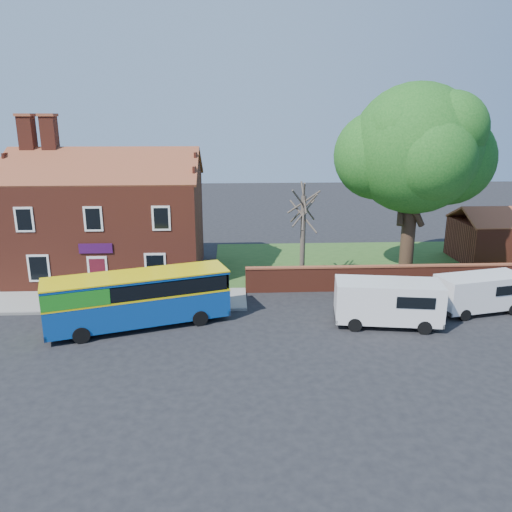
{
  "coord_description": "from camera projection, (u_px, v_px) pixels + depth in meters",
  "views": [
    {
      "loc": [
        1.19,
        -21.99,
        10.4
      ],
      "look_at": [
        2.54,
        5.0,
        2.87
      ],
      "focal_mm": 35.0,
      "sensor_mm": 36.0,
      "label": 1
    }
  ],
  "objects": [
    {
      "name": "outbuilding",
      "position": [
        512.0,
        240.0,
        37.03
      ],
      "size": [
        8.2,
        5.06,
        4.17
      ],
      "color": "maroon",
      "rests_on": "ground"
    },
    {
      "name": "van_far",
      "position": [
        480.0,
        292.0,
        27.37
      ],
      "size": [
        5.07,
        2.89,
        2.1
      ],
      "rotation": [
        0.0,
        0.0,
        0.22
      ],
      "color": "silver",
      "rests_on": "ground"
    },
    {
      "name": "kerb",
      "position": [
        84.0,
        312.0,
        27.39
      ],
      "size": [
        18.0,
        0.15,
        0.14
      ],
      "primitive_type": "cube",
      "color": "slate",
      "rests_on": "ground"
    },
    {
      "name": "bus",
      "position": [
        133.0,
        298.0,
        25.26
      ],
      "size": [
        9.4,
        5.04,
        2.79
      ],
      "rotation": [
        0.0,
        0.0,
        0.32
      ],
      "color": "navy",
      "rests_on": "ground"
    },
    {
      "name": "boundary_wall",
      "position": [
        422.0,
        277.0,
        31.04
      ],
      "size": [
        22.0,
        0.38,
        1.6
      ],
      "color": "maroon",
      "rests_on": "ground"
    },
    {
      "name": "shop_building",
      "position": [
        110.0,
        224.0,
        33.7
      ],
      "size": [
        12.3,
        8.13,
        10.5
      ],
      "color": "maroon",
      "rests_on": "ground"
    },
    {
      "name": "pavement",
      "position": [
        92.0,
        301.0,
        29.07
      ],
      "size": [
        18.0,
        3.5,
        0.12
      ],
      "primitive_type": "cube",
      "color": "gray",
      "rests_on": "ground"
    },
    {
      "name": "grass_strip",
      "position": [
        391.0,
        262.0,
        37.02
      ],
      "size": [
        26.0,
        12.0,
        0.04
      ],
      "primitive_type": "cube",
      "color": "#426B28",
      "rests_on": "ground"
    },
    {
      "name": "large_tree",
      "position": [
        415.0,
        153.0,
        31.64
      ],
      "size": [
        10.3,
        8.15,
        12.56
      ],
      "color": "black",
      "rests_on": "ground"
    },
    {
      "name": "van_near",
      "position": [
        388.0,
        301.0,
        25.58
      ],
      "size": [
        5.59,
        2.9,
        2.34
      ],
      "rotation": [
        0.0,
        0.0,
        -0.15
      ],
      "color": "silver",
      "rests_on": "ground"
    },
    {
      "name": "bare_tree",
      "position": [
        303.0,
        235.0,
        31.83
      ],
      "size": [
        2.32,
        2.77,
        6.19
      ],
      "color": "#4C4238",
      "rests_on": "ground"
    },
    {
      "name": "ground",
      "position": [
        208.0,
        342.0,
        23.89
      ],
      "size": [
        120.0,
        120.0,
        0.0
      ],
      "primitive_type": "plane",
      "color": "black",
      "rests_on": "ground"
    }
  ]
}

